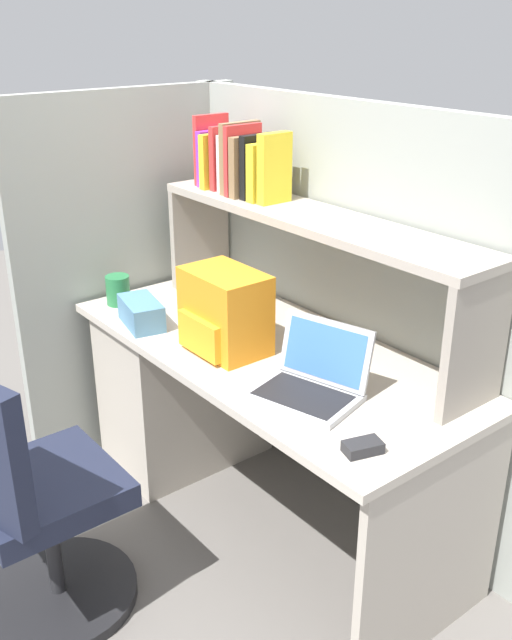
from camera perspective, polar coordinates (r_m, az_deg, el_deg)
The scene contains 13 objects.
ground_plane at distance 2.92m, azimuth 0.80°, elevation -15.27°, with size 8.00×8.00×0.00m, color slate.
desk at distance 2.95m, azimuth -3.96°, elevation -5.37°, with size 1.60×0.70×0.73m.
cubicle_partition_rear at distance 2.75m, azimuth 7.04°, elevation 0.77°, with size 1.84×0.05×1.55m, color #939991.
cubicle_partition_left at distance 3.14m, azimuth -9.71°, elevation 3.55°, with size 0.05×1.06×1.55m, color #939991.
overhead_hutch at distance 2.52m, azimuth 4.48°, elevation 6.25°, with size 1.44×0.28×0.45m.
reference_books_on_shelf at distance 2.77m, azimuth -1.20°, elevation 12.46°, with size 0.44×0.19×0.27m.
laptop at distance 2.21m, azimuth 4.50°, elevation -4.77°, with size 0.37×0.33×0.22m.
backpack at distance 2.47m, azimuth -2.58°, elevation 0.61°, with size 0.30×0.22×0.29m.
computer_mouse at distance 1.97m, azimuth 8.49°, elevation -9.97°, with size 0.06×0.10×0.03m, color #262628.
paper_cup at distance 2.72m, azimuth -4.69°, elevation 0.83°, with size 0.08×0.08×0.11m, color white.
tissue_box at distance 2.72m, azimuth -9.12°, elevation 0.56°, with size 0.22×0.12×0.10m, color teal.
snack_canister at distance 2.94m, azimuth -10.92°, elevation 2.36°, with size 0.10×0.10×0.12m, color #26723F.
office_chair at distance 2.40m, azimuth -17.38°, elevation -14.38°, with size 0.52×0.54×0.93m.
Camera 1 is at (1.76, -1.45, 1.82)m, focal length 40.22 mm.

